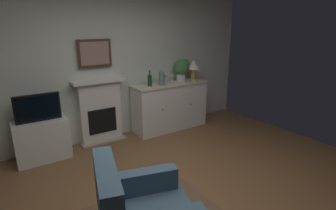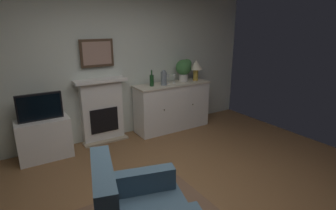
% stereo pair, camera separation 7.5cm
% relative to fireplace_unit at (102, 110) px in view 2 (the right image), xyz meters
% --- Properties ---
extents(ground_plane, '(6.01, 4.69, 0.10)m').
position_rel_fireplace_unit_xyz_m(ground_plane, '(0.14, -2.19, -0.60)').
color(ground_plane, brown).
rests_on(ground_plane, ground).
extents(wall_rear, '(6.01, 0.06, 2.70)m').
position_rel_fireplace_unit_xyz_m(wall_rear, '(0.14, 0.13, 0.80)').
color(wall_rear, silver).
rests_on(wall_rear, ground_plane).
extents(fireplace_unit, '(0.87, 0.30, 1.10)m').
position_rel_fireplace_unit_xyz_m(fireplace_unit, '(0.00, 0.00, 0.00)').
color(fireplace_unit, white).
rests_on(fireplace_unit, ground_plane).
extents(framed_picture, '(0.55, 0.04, 0.45)m').
position_rel_fireplace_unit_xyz_m(framed_picture, '(0.00, 0.05, 0.97)').
color(framed_picture, '#473323').
extents(sideboard_cabinet, '(1.48, 0.49, 0.90)m').
position_rel_fireplace_unit_xyz_m(sideboard_cabinet, '(1.33, -0.18, -0.10)').
color(sideboard_cabinet, white).
rests_on(sideboard_cabinet, ground_plane).
extents(table_lamp, '(0.26, 0.26, 0.40)m').
position_rel_fireplace_unit_xyz_m(table_lamp, '(1.88, -0.18, 0.63)').
color(table_lamp, '#B79338').
rests_on(table_lamp, sideboard_cabinet).
extents(wine_bottle, '(0.08, 0.08, 0.29)m').
position_rel_fireplace_unit_xyz_m(wine_bottle, '(0.89, -0.17, 0.46)').
color(wine_bottle, '#193F1E').
rests_on(wine_bottle, sideboard_cabinet).
extents(wine_glass_left, '(0.07, 0.07, 0.16)m').
position_rel_fireplace_unit_xyz_m(wine_glass_left, '(1.25, -0.15, 0.47)').
color(wine_glass_left, silver).
rests_on(wine_glass_left, sideboard_cabinet).
extents(wine_glass_center, '(0.07, 0.07, 0.16)m').
position_rel_fireplace_unit_xyz_m(wine_glass_center, '(1.36, -0.18, 0.47)').
color(wine_glass_center, silver).
rests_on(wine_glass_center, sideboard_cabinet).
extents(vase_decorative, '(0.11, 0.11, 0.28)m').
position_rel_fireplace_unit_xyz_m(vase_decorative, '(1.11, -0.23, 0.49)').
color(vase_decorative, slate).
rests_on(vase_decorative, sideboard_cabinet).
extents(tv_cabinet, '(0.75, 0.42, 0.62)m').
position_rel_fireplace_unit_xyz_m(tv_cabinet, '(-0.98, -0.16, -0.24)').
color(tv_cabinet, white).
rests_on(tv_cabinet, ground_plane).
extents(tv_set, '(0.62, 0.07, 0.40)m').
position_rel_fireplace_unit_xyz_m(tv_set, '(-0.98, -0.19, 0.27)').
color(tv_set, black).
rests_on(tv_set, tv_cabinet).
extents(potted_plant_small, '(0.30, 0.30, 0.43)m').
position_rel_fireplace_unit_xyz_m(potted_plant_small, '(1.63, -0.13, 0.61)').
color(potted_plant_small, beige).
rests_on(potted_plant_small, sideboard_cabinet).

